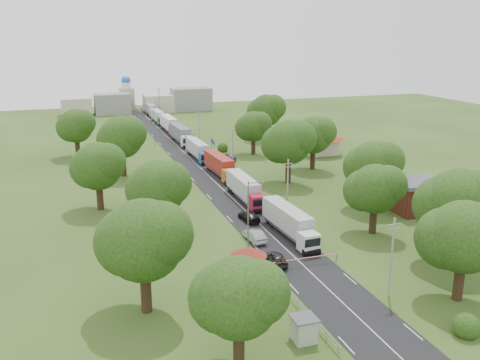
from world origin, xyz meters
name	(u,v)px	position (x,y,z in m)	size (l,w,h in m)	color
ground	(240,205)	(0.00, 0.00, 0.00)	(260.00, 260.00, 0.00)	#2E4517
road	(208,175)	(0.00, 20.00, 0.00)	(8.00, 200.00, 0.04)	black
boom_barrier	(294,261)	(-1.36, -25.00, 0.89)	(9.22, 0.35, 1.18)	slate
guard_booth	(248,257)	(-7.20, -25.00, 2.16)	(4.40, 4.40, 3.45)	#C0B49F
kiosk	(304,329)	(-7.00, -40.00, 1.23)	(2.30, 2.30, 2.41)	#99A593
guard_rail	(300,311)	(-5.00, -35.00, 0.00)	(0.10, 17.00, 1.70)	slate
info_sign	(213,144)	(5.20, 35.00, 3.00)	(0.12, 3.10, 4.10)	slate
pole_0	(392,256)	(5.50, -35.00, 4.68)	(1.60, 0.24, 9.00)	gray
pole_1	(288,186)	(5.50, -7.00, 4.68)	(1.60, 0.24, 9.00)	gray
pole_2	(233,150)	(5.50, 21.00, 4.68)	(1.60, 0.24, 9.00)	gray
pole_3	(199,127)	(5.50, 49.00, 4.68)	(1.60, 0.24, 9.00)	gray
pole_4	(176,111)	(5.50, 77.00, 4.68)	(1.60, 0.24, 9.00)	gray
pole_5	(159,100)	(5.50, 105.00, 4.68)	(1.60, 0.24, 9.00)	gray
lamp_0	(249,215)	(-5.35, -20.00, 5.55)	(2.03, 0.22, 10.00)	slate
lamp_1	(187,156)	(-5.35, 15.00, 5.55)	(2.03, 0.22, 10.00)	slate
lamp_2	(155,125)	(-5.35, 50.00, 5.55)	(2.03, 0.22, 10.00)	slate
tree_0	(463,236)	(11.99, -37.84, 7.22)	(8.80, 8.80, 11.07)	#382616
tree_1	(458,202)	(17.99, -29.83, 7.85)	(9.60, 9.60, 12.05)	#382616
tree_2	(375,189)	(13.99, -17.86, 6.60)	(8.00, 8.00, 10.10)	#382616
tree_3	(373,165)	(19.99, -7.84, 7.22)	(8.80, 8.80, 11.07)	#382616
tree_4	(288,142)	(12.99, 10.17, 7.85)	(9.60, 9.60, 12.05)	#382616
tree_5	(313,135)	(21.99, 18.16, 7.22)	(8.80, 8.80, 11.07)	#382616
tree_6	(253,126)	(14.99, 35.14, 6.60)	(8.00, 8.00, 10.10)	#382616
tree_7	(266,110)	(23.99, 50.17, 7.85)	(9.60, 9.60, 12.05)	#382616
tree_8	(238,297)	(-14.01, -41.86, 6.60)	(8.00, 8.00, 10.10)	#382616
tree_9	(143,240)	(-20.01, -29.83, 7.85)	(9.60, 9.60, 12.05)	#382616
tree_10	(158,187)	(-15.01, -9.84, 7.22)	(8.80, 8.80, 11.07)	#382616
tree_11	(98,166)	(-22.01, 5.16, 7.22)	(8.80, 8.80, 11.07)	#382616
tree_12	(122,137)	(-16.01, 25.17, 7.85)	(9.60, 9.60, 12.05)	#382616
tree_13	(76,126)	(-24.01, 45.16, 7.22)	(8.80, 8.80, 11.07)	#382616
house_brick	(419,196)	(26.00, -12.00, 2.65)	(8.60, 6.60, 5.20)	maroon
house_cream	(321,139)	(30.00, 30.00, 3.64)	(10.08, 10.08, 5.80)	#C0B49F
distant_town	(143,103)	(0.68, 110.00, 3.49)	(52.00, 8.00, 8.00)	gray
church	(127,95)	(-4.00, 118.00, 5.39)	(5.00, 5.00, 12.30)	#C0B49F
truck_0	(290,222)	(2.28, -15.41, 2.11)	(3.11, 14.41, 3.98)	silver
truck_1	(245,189)	(1.63, 2.11, 2.10)	(2.48, 14.30, 3.97)	#A3122F
truck_2	(220,165)	(2.25, 19.01, 2.11)	(3.12, 14.40, 3.98)	#BB7316
truck_3	(198,150)	(1.74, 34.84, 2.01)	(2.57, 13.69, 3.79)	#1D55AE
truck_4	(181,134)	(1.86, 53.48, 2.24)	(3.06, 15.30, 4.23)	silver
truck_5	(169,124)	(2.05, 70.00, 2.22)	(2.86, 15.09, 4.18)	red
truck_6	(158,116)	(1.77, 86.52, 1.98)	(2.60, 13.47, 3.73)	#2A7034
truck_7	(150,109)	(2.03, 103.73, 1.98)	(2.76, 13.50, 3.73)	silver
car_lane_front	(276,258)	(-3.00, -23.50, 0.78)	(1.83, 4.55, 1.55)	black
car_lane_mid	(254,236)	(-3.00, -15.53, 0.79)	(1.68, 4.82, 1.59)	#929499
car_lane_rear	(249,216)	(-1.00, -7.63, 0.72)	(2.02, 4.97, 1.44)	black
car_verge_near	(245,178)	(5.50, 13.32, 0.78)	(2.58, 5.59, 1.55)	#B4B4B4
car_verge_far	(229,156)	(8.00, 31.27, 0.81)	(1.91, 4.74, 1.62)	#5C5E64
pedestrian_near	(283,263)	(-2.92, -25.38, 0.89)	(0.65, 0.43, 1.78)	gray
pedestrian_booth	(252,264)	(-6.50, -24.17, 0.80)	(0.78, 0.61, 1.60)	gray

